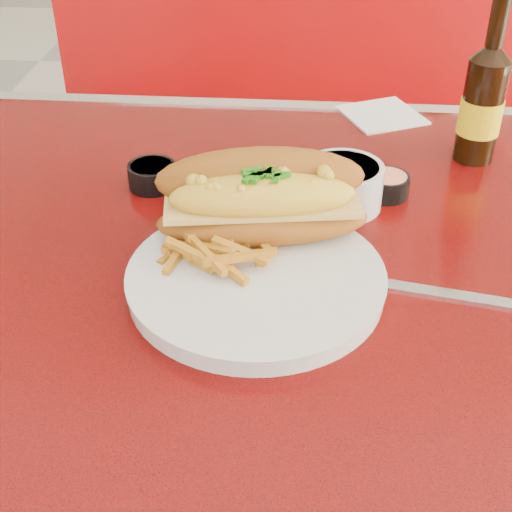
# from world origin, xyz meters

# --- Properties ---
(diner_table) EXTENTS (1.23, 0.83, 0.77)m
(diner_table) POSITION_xyz_m (0.00, 0.00, 0.61)
(diner_table) COLOR #B50D0B
(diner_table) RESTS_ON ground
(booth_bench_far) EXTENTS (1.20, 0.51, 0.90)m
(booth_bench_far) POSITION_xyz_m (0.00, 0.81, 0.29)
(booth_bench_far) COLOR #A20A0C
(booth_bench_far) RESTS_ON ground
(dinner_plate) EXTENTS (0.28, 0.28, 0.02)m
(dinner_plate) POSITION_xyz_m (-0.05, -0.08, 0.78)
(dinner_plate) COLOR silver
(dinner_plate) RESTS_ON diner_table
(mac_hoagie) EXTENTS (0.24, 0.14, 0.10)m
(mac_hoagie) POSITION_xyz_m (-0.05, 0.00, 0.83)
(mac_hoagie) COLOR #9F5B19
(mac_hoagie) RESTS_ON dinner_plate
(fries_pile) EXTENTS (0.12, 0.12, 0.03)m
(fries_pile) POSITION_xyz_m (-0.09, -0.04, 0.80)
(fries_pile) COLOR orange
(fries_pile) RESTS_ON dinner_plate
(fork) EXTENTS (0.07, 0.12, 0.00)m
(fork) POSITION_xyz_m (-0.06, 0.00, 0.79)
(fork) COLOR silver
(fork) RESTS_ON dinner_plate
(gravy_ramekin) EXTENTS (0.12, 0.12, 0.05)m
(gravy_ramekin) POSITION_xyz_m (0.04, 0.10, 0.80)
(gravy_ramekin) COLOR silver
(gravy_ramekin) RESTS_ON diner_table
(sauce_cup_left) EXTENTS (0.08, 0.08, 0.03)m
(sauce_cup_left) POSITION_xyz_m (-0.20, 0.13, 0.79)
(sauce_cup_left) COLOR black
(sauce_cup_left) RESTS_ON diner_table
(sauce_cup_right) EXTENTS (0.06, 0.06, 0.03)m
(sauce_cup_right) POSITION_xyz_m (0.10, 0.13, 0.79)
(sauce_cup_right) COLOR black
(sauce_cup_right) RESTS_ON diner_table
(beer_bottle) EXTENTS (0.06, 0.06, 0.22)m
(beer_bottle) POSITION_xyz_m (0.22, 0.24, 0.85)
(beer_bottle) COLOR black
(beer_bottle) RESTS_ON diner_table
(knife) EXTENTS (0.20, 0.05, 0.01)m
(knife) POSITION_xyz_m (0.20, -0.08, 0.77)
(knife) COLOR silver
(knife) RESTS_ON diner_table
(paper_napkin) EXTENTS (0.14, 0.14, 0.00)m
(paper_napkin) POSITION_xyz_m (0.11, 0.37, 0.77)
(paper_napkin) COLOR white
(paper_napkin) RESTS_ON diner_table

